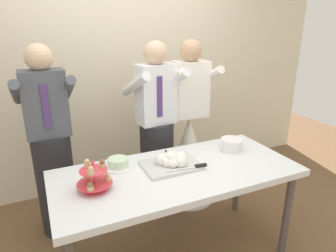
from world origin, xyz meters
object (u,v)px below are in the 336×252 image
(person_guest, at_px, (52,154))
(round_cake, at_px, (118,163))
(main_cake_tray, at_px, (172,161))
(dessert_table, at_px, (177,179))
(person_bride, at_px, (189,147))
(plate_stack, at_px, (231,144))
(person_groom, at_px, (157,140))
(cupcake_stand, at_px, (94,179))

(person_guest, bearing_deg, round_cake, -49.64)
(main_cake_tray, bearing_deg, person_guest, 140.05)
(dessert_table, distance_m, person_bride, 0.89)
(dessert_table, distance_m, main_cake_tray, 0.14)
(round_cake, bearing_deg, plate_stack, -5.40)
(dessert_table, xyz_separation_m, person_bride, (0.49, 0.73, -0.12))
(dessert_table, bearing_deg, round_cake, 147.88)
(plate_stack, bearing_deg, main_cake_tray, -173.11)
(main_cake_tray, bearing_deg, person_groom, 77.99)
(plate_stack, relative_size, person_groom, 0.12)
(plate_stack, relative_size, round_cake, 0.80)
(cupcake_stand, xyz_separation_m, person_bride, (1.10, 0.74, -0.27))
(dessert_table, relative_size, main_cake_tray, 4.14)
(dessert_table, xyz_separation_m, person_groom, (0.12, 0.68, 0.05))
(plate_stack, bearing_deg, cupcake_stand, -172.40)
(dessert_table, height_order, plate_stack, plate_stack)
(plate_stack, bearing_deg, person_guest, 156.70)
(person_groom, distance_m, person_guest, 0.93)
(plate_stack, distance_m, person_bride, 0.64)
(cupcake_stand, xyz_separation_m, person_groom, (0.72, 0.69, -0.11))
(person_groom, bearing_deg, cupcake_stand, -136.17)
(main_cake_tray, relative_size, round_cake, 1.81)
(main_cake_tray, height_order, person_bride, person_bride)
(cupcake_stand, distance_m, round_cake, 0.34)
(person_guest, bearing_deg, main_cake_tray, -39.95)
(cupcake_stand, bearing_deg, dessert_table, 0.94)
(main_cake_tray, height_order, plate_stack, main_cake_tray)
(dessert_table, xyz_separation_m, round_cake, (-0.38, 0.24, 0.10))
(dessert_table, relative_size, person_groom, 1.08)
(dessert_table, xyz_separation_m, main_cake_tray, (-0.01, 0.08, 0.12))
(round_cake, distance_m, person_bride, 1.03)
(person_bride, height_order, person_guest, same)
(dessert_table, xyz_separation_m, person_guest, (-0.81, 0.75, 0.05))
(plate_stack, height_order, person_groom, person_groom)
(plate_stack, bearing_deg, round_cake, 174.60)
(main_cake_tray, distance_m, person_groom, 0.62)
(cupcake_stand, xyz_separation_m, person_guest, (-0.21, 0.76, -0.11))
(person_groom, height_order, person_guest, same)
(plate_stack, distance_m, person_guest, 1.52)
(person_groom, xyz_separation_m, person_bride, (0.38, 0.05, -0.16))
(person_bride, distance_m, person_guest, 1.32)
(person_groom, relative_size, person_guest, 1.00)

